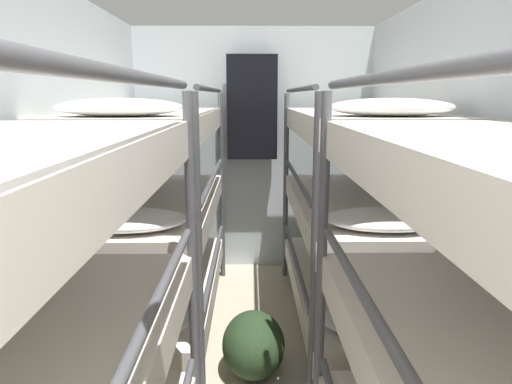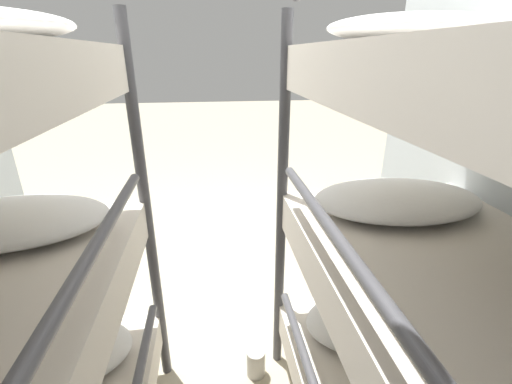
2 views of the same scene
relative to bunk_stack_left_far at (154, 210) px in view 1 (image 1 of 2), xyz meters
The scene contains 5 objects.
wall_back 1.47m from the bunk_stack_left_far, 62.54° to the left, with size 2.25×0.06×2.21m.
bunk_stack_left_far is the anchor object (origin of this frame).
bunk_stack_right_far 1.34m from the bunk_stack_left_far, ahead, with size 0.81×1.88×1.66m.
duffel_bag 1.07m from the bunk_stack_left_far, 37.87° to the right, with size 0.37×0.47×0.37m.
hanging_coat 1.46m from the bunk_stack_left_far, 60.01° to the left, with size 0.44×0.12×0.90m.
Camera 1 is at (-0.03, 0.53, 1.61)m, focal length 32.00 mm.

